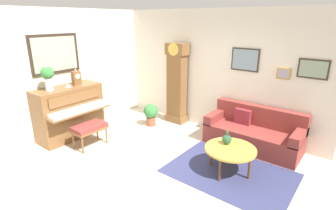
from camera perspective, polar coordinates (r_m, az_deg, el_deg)
ground_plane at (r=4.91m, az=-4.82°, el=-13.91°), size 6.40×6.00×0.10m
wall_left at (r=6.35m, az=-22.80°, el=6.44°), size 0.13×4.90×2.80m
wall_back at (r=6.22m, az=10.22°, el=7.30°), size 5.30×0.13×2.80m
area_rug at (r=4.83m, az=13.33°, el=-14.25°), size 2.10×1.50×0.01m
piano at (r=6.21m, az=-20.72°, el=-1.43°), size 0.87×1.44×1.17m
piano_bench at (r=5.68m, az=-16.87°, el=-4.86°), size 0.42×0.70×0.48m
grandfather_clock at (r=6.58m, az=1.92°, el=4.27°), size 0.52×0.34×2.03m
couch at (r=5.73m, az=18.22°, el=-5.81°), size 1.90×0.80×0.84m
coffee_table at (r=4.66m, az=13.52°, el=-9.52°), size 0.88×0.88×0.46m
mantel_clock at (r=6.14m, az=-19.48°, el=5.77°), size 0.13×0.18×0.38m
flower_vase at (r=5.81m, az=-24.89°, el=5.88°), size 0.26×0.26×0.58m
teacup at (r=6.01m, az=-21.03°, el=3.89°), size 0.12×0.12×0.06m
green_jug at (r=4.75m, az=12.77°, el=-7.35°), size 0.17×0.17×0.24m
potted_plant at (r=6.52m, az=-3.80°, el=-1.80°), size 0.36×0.36×0.56m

